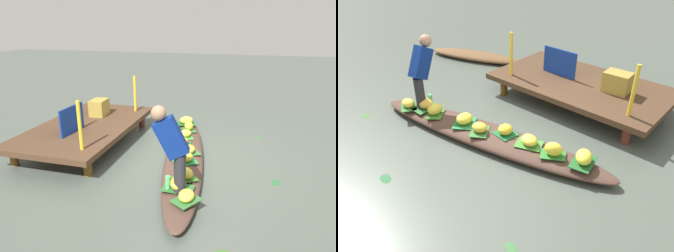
% 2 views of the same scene
% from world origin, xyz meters
% --- Properties ---
extents(canal_water, '(40.00, 40.00, 0.00)m').
position_xyz_m(canal_water, '(0.00, 0.00, 0.00)').
color(canal_water, '#4C544B').
rests_on(canal_water, ground).
extents(dock_platform, '(3.20, 1.80, 0.41)m').
position_xyz_m(dock_platform, '(0.39, 2.14, 0.35)').
color(dock_platform, '#4A3221').
rests_on(dock_platform, ground).
extents(vendor_boat, '(4.29, 1.37, 0.20)m').
position_xyz_m(vendor_boat, '(0.00, 0.00, 0.10)').
color(vendor_boat, '#4D342B').
rests_on(vendor_boat, ground).
extents(leaf_mat_0, '(0.35, 0.46, 0.01)m').
position_xyz_m(leaf_mat_0, '(1.56, 0.30, 0.20)').
color(leaf_mat_0, '#215D27').
rests_on(leaf_mat_0, vendor_boat).
extents(banana_bunch_0, '(0.33, 0.36, 0.17)m').
position_xyz_m(banana_bunch_0, '(1.56, 0.30, 0.29)').
color(banana_bunch_0, yellow).
rests_on(banana_bunch_0, vendor_boat).
extents(leaf_mat_1, '(0.45, 0.40, 0.01)m').
position_xyz_m(leaf_mat_1, '(0.76, 0.15, 0.20)').
color(leaf_mat_1, '#3F8230').
rests_on(leaf_mat_1, vendor_boat).
extents(banana_bunch_1, '(0.33, 0.30, 0.14)m').
position_xyz_m(banana_bunch_1, '(0.76, 0.15, 0.27)').
color(banana_bunch_1, yellow).
rests_on(banana_bunch_1, vendor_boat).
extents(leaf_mat_2, '(0.35, 0.32, 0.01)m').
position_xyz_m(leaf_mat_2, '(0.32, 0.12, 0.20)').
color(leaf_mat_2, '#1C6734').
rests_on(leaf_mat_2, vendor_boat).
extents(banana_bunch_2, '(0.26, 0.26, 0.15)m').
position_xyz_m(banana_bunch_2, '(0.32, 0.12, 0.28)').
color(banana_bunch_2, yellow).
rests_on(banana_bunch_2, vendor_boat).
extents(leaf_mat_3, '(0.42, 0.44, 0.01)m').
position_xyz_m(leaf_mat_3, '(-0.02, -0.09, 0.20)').
color(leaf_mat_3, '#377033').
rests_on(leaf_mat_3, vendor_boat).
extents(banana_bunch_3, '(0.27, 0.22, 0.15)m').
position_xyz_m(banana_bunch_3, '(-0.02, -0.09, 0.28)').
color(banana_bunch_3, gold).
rests_on(banana_bunch_3, vendor_boat).
extents(leaf_mat_4, '(0.45, 0.42, 0.01)m').
position_xyz_m(leaf_mat_4, '(-1.51, -0.36, 0.20)').
color(leaf_mat_4, '#346F32').
rests_on(leaf_mat_4, vendor_boat).
extents(banana_bunch_4, '(0.27, 0.21, 0.14)m').
position_xyz_m(banana_bunch_4, '(-1.51, -0.36, 0.27)').
color(banana_bunch_4, yellow).
rests_on(banana_bunch_4, vendor_boat).
extents(leaf_mat_5, '(0.42, 0.38, 0.01)m').
position_xyz_m(leaf_mat_5, '(1.17, 0.17, 0.20)').
color(leaf_mat_5, '#2D742B').
rests_on(leaf_mat_5, vendor_boat).
extents(banana_bunch_5, '(0.30, 0.25, 0.20)m').
position_xyz_m(banana_bunch_5, '(1.17, 0.17, 0.30)').
color(banana_bunch_5, yellow).
rests_on(banana_bunch_5, vendor_boat).
extents(leaf_mat_6, '(0.42, 0.44, 0.01)m').
position_xyz_m(leaf_mat_6, '(-0.95, -0.21, 0.20)').
color(leaf_mat_6, '#346A23').
rests_on(leaf_mat_6, vendor_boat).
extents(banana_bunch_6, '(0.23, 0.28, 0.19)m').
position_xyz_m(banana_bunch_6, '(-0.95, -0.21, 0.30)').
color(banana_bunch_6, yellow).
rests_on(banana_bunch_6, vendor_boat).
extents(leaf_mat_7, '(0.49, 0.50, 0.01)m').
position_xyz_m(leaf_mat_7, '(-0.37, -0.08, 0.20)').
color(leaf_mat_7, '#267A3D').
rests_on(leaf_mat_7, vendor_boat).
extents(banana_bunch_7, '(0.29, 0.31, 0.17)m').
position_xyz_m(banana_bunch_7, '(-0.37, -0.08, 0.29)').
color(banana_bunch_7, yellow).
rests_on(banana_bunch_7, vendor_boat).
extents(leaf_mat_8, '(0.30, 0.44, 0.01)m').
position_xyz_m(leaf_mat_8, '(-1.25, -0.19, 0.20)').
color(leaf_mat_8, '#2B682D').
rests_on(leaf_mat_8, vendor_boat).
extents(banana_bunch_8, '(0.33, 0.25, 0.17)m').
position_xyz_m(banana_bunch_8, '(-1.25, -0.19, 0.29)').
color(banana_bunch_8, gold).
rests_on(banana_bunch_8, vendor_boat).
extents(vendor_person, '(0.26, 0.51, 1.20)m').
position_xyz_m(vendor_person, '(-1.33, -0.12, 0.89)').
color(vendor_person, '#28282D').
rests_on(vendor_person, vendor_boat).
extents(water_bottle, '(0.07, 0.07, 0.20)m').
position_xyz_m(water_bottle, '(-1.29, -0.05, 0.30)').
color(water_bottle, '#57B76D').
rests_on(water_bottle, vendor_boat).
extents(market_banner, '(0.73, 0.05, 0.51)m').
position_xyz_m(market_banner, '(-0.11, 2.14, 0.66)').
color(market_banner, navy).
rests_on(market_banner, dock_platform).
extents(railing_post_west, '(0.06, 0.06, 0.82)m').
position_xyz_m(railing_post_west, '(-0.81, 1.54, 0.82)').
color(railing_post_west, gold).
rests_on(railing_post_west, dock_platform).
extents(railing_post_east, '(0.06, 0.06, 0.82)m').
position_xyz_m(railing_post_east, '(1.59, 1.54, 0.82)').
color(railing_post_east, gold).
rests_on(railing_post_east, dock_platform).
extents(produce_crate, '(0.46, 0.34, 0.35)m').
position_xyz_m(produce_crate, '(1.06, 2.19, 0.58)').
color(produce_crate, olive).
rests_on(produce_crate, dock_platform).
extents(drifting_plant_0, '(0.21, 0.16, 0.01)m').
position_xyz_m(drifting_plant_0, '(1.65, -1.25, 0.00)').
color(drifting_plant_0, '#396D3B').
rests_on(drifting_plant_0, ground).
extents(drifting_plant_2, '(0.24, 0.18, 0.01)m').
position_xyz_m(drifting_plant_2, '(-0.34, -1.55, 0.00)').
color(drifting_plant_2, '#2B6237').
rests_on(drifting_plant_2, ground).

